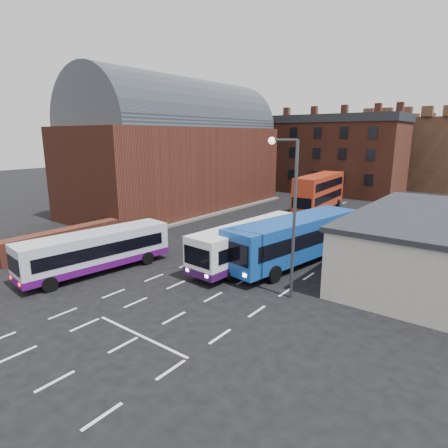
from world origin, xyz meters
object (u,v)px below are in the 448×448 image
Objects in this scene: bus_white_inbound at (251,241)px; bus_red_double at (319,192)px; bus_blue at (295,237)px; street_lamp at (290,204)px; pedestrian_beige at (27,267)px; bus_white_outbound at (96,249)px; pedestrian_red at (36,261)px.

bus_red_double is at bearing -75.36° from bus_white_inbound.
bus_blue is 20.23m from bus_red_double.
street_lamp is at bearing 105.37° from bus_red_double.
bus_white_inbound is at bearing 49.23° from bus_blue.
pedestrian_beige is (-12.33, -13.36, -1.12)m from bus_blue.
bus_white_outbound reaches higher than pedestrian_beige.
pedestrian_beige is (-2.42, -3.59, -0.78)m from bus_white_outbound.
bus_white_inbound is at bearing -126.77° from pedestrian_beige.
bus_red_double is at bearing -102.35° from pedestrian_red.
pedestrian_beige is (-14.62, -7.87, -4.60)m from street_lamp.
street_lamp reaches higher than bus_blue.
pedestrian_red is (-15.15, -7.00, -4.60)m from street_lamp.
bus_white_inbound is 21.58m from bus_red_double.
bus_white_outbound is 0.95× the size of bus_white_inbound.
bus_red_double is 6.57× the size of pedestrian_red.
bus_white_outbound is 4.09m from pedestrian_red.
bus_white_outbound is 0.83× the size of bus_blue.
bus_blue is (2.48, 2.03, 0.23)m from bus_white_inbound.
pedestrian_beige is at bearing 120.72° from pedestrian_red.
street_lamp is at bearing 147.96° from bus_white_inbound.
pedestrian_red is 1.00× the size of pedestrian_beige.
bus_red_double reaches higher than bus_blue.
street_lamp is at bearing 27.04° from bus_white_outbound.
street_lamp is (4.77, -3.46, 3.71)m from bus_white_inbound.
street_lamp reaches higher than bus_white_outbound.
bus_white_inbound is 14.77m from pedestrian_red.
pedestrian_beige is at bearing 57.20° from bus_blue.
bus_white_outbound reaches higher than pedestrian_red.
bus_white_inbound is 1.22× the size of street_lamp.
bus_blue is (9.92, 9.77, 0.34)m from bus_white_outbound.
pedestrian_beige is (-9.85, -11.33, -0.89)m from bus_white_inbound.
bus_white_inbound is 0.87× the size of bus_blue.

